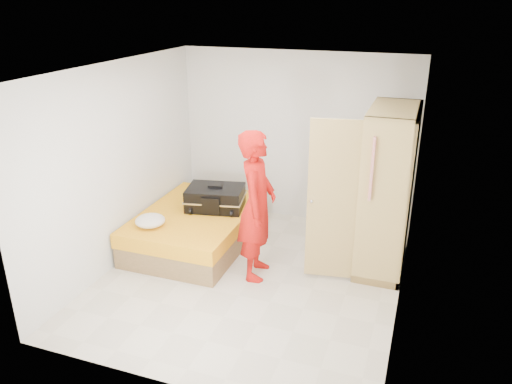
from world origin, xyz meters
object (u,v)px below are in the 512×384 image
(wardrobe, at_px, (383,195))
(person, at_px, (257,206))
(bed, at_px, (196,228))
(suitcase, at_px, (215,198))
(round_cushion, at_px, (150,221))

(wardrobe, bearing_deg, person, -152.54)
(bed, bearing_deg, suitcase, 46.12)
(person, bearing_deg, bed, 57.52)
(wardrobe, xyz_separation_m, round_cushion, (-2.86, -0.86, -0.42))
(bed, distance_m, round_cushion, 0.78)
(suitcase, relative_size, round_cushion, 2.28)
(wardrobe, relative_size, suitcase, 2.34)
(suitcase, bearing_deg, bed, -145.12)
(wardrobe, relative_size, round_cushion, 5.34)
(bed, height_order, wardrobe, wardrobe)
(wardrobe, distance_m, suitcase, 2.32)
(round_cushion, bearing_deg, suitcase, 55.65)
(bed, relative_size, suitcase, 2.25)
(person, relative_size, suitcase, 2.11)
(suitcase, bearing_deg, person, -50.05)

